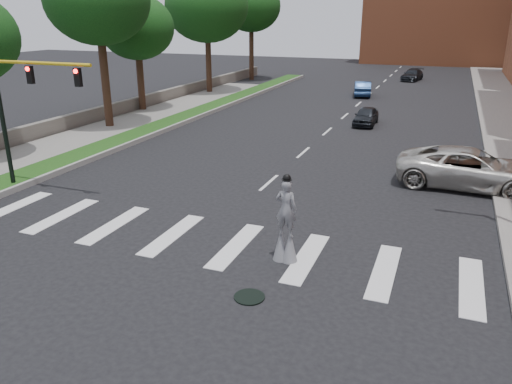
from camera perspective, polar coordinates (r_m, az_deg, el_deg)
name	(u,v)px	position (r m, az deg, el deg)	size (l,w,h in m)	color
ground_plane	(190,252)	(17.45, -7.51, -6.78)	(160.00, 160.00, 0.00)	black
grass_median	(182,118)	(39.46, -8.48, 8.36)	(2.00, 60.00, 0.25)	#183F12
median_curb	(194,119)	(38.95, -7.12, 8.30)	(0.20, 60.00, 0.28)	gray
sidewalk_left	(60,145)	(33.31, -21.52, 5.05)	(4.00, 60.00, 0.18)	slate
stone_wall	(136,104)	(43.94, -13.57, 9.74)	(0.50, 56.00, 1.10)	#5D5750
manhole	(249,297)	(14.71, -0.76, -11.90)	(0.90, 0.90, 0.04)	black
building_backdrop	(451,6)	(91.64, 21.37, 19.23)	(26.00, 14.00, 18.00)	#C3653D
traffic_signal	(20,101)	(24.39, -25.35, 9.39)	(5.30, 0.23, 6.20)	black
stilt_performer	(286,226)	(16.24, 3.42, -3.88)	(0.84, 0.54, 3.01)	#311E13
suv_crossing	(470,169)	(25.36, 23.30, 2.47)	(3.05, 6.62, 1.84)	beige
car_near	(366,116)	(37.95, 12.46, 8.47)	(1.53, 3.80, 1.29)	black
car_mid	(362,89)	(51.74, 12.07, 11.49)	(1.55, 4.44, 1.46)	navy
car_far	(412,75)	(65.65, 17.44, 12.65)	(1.89, 4.66, 1.35)	black
tree_2	(97,0)	(36.83, -17.69, 20.18)	(6.96, 6.96, 11.59)	#311E13
tree_3	(137,28)	(42.93, -13.49, 17.78)	(5.96, 5.96, 9.25)	#311E13
tree_4	(207,6)	(52.26, -5.64, 20.37)	(8.21, 8.21, 11.95)	#311E13
tree_5	(251,7)	(63.20, -0.54, 20.44)	(6.99, 6.99, 11.57)	#311E13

